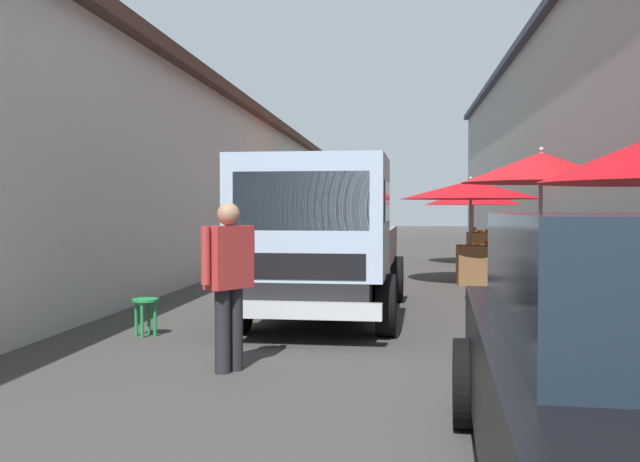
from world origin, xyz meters
The scene contains 11 objects.
ground centered at (13.50, 0.00, 0.00)m, with size 90.00×90.00×0.00m, color #3D3A38.
building_left_whitewash centered at (15.75, 7.43, 2.14)m, with size 49.80×7.50×4.26m.
fruit_stall_near_left centered at (18.91, 2.86, 1.69)m, with size 2.43×2.43×2.22m.
fruit_stall_far_right centered at (17.95, -2.00, 1.62)m, with size 2.57×2.57×2.10m.
fruit_stall_far_left centered at (12.83, -1.44, 1.65)m, with size 2.75×2.75×2.10m.
fruit_stall_mid_lane centered at (9.13, -2.07, 1.81)m, with size 2.25×2.25×2.35m.
delivery_truck centered at (7.66, 0.94, 1.04)m, with size 4.97×2.08×2.08m.
vendor_by_crates centered at (5.01, 1.47, 0.87)m, with size 0.53×0.41×1.53m.
vendor_in_shade centered at (12.81, 2.11, 0.95)m, with size 0.65×0.22×1.64m.
parked_scooter centered at (15.40, 2.69, 0.45)m, with size 1.69×0.37×1.14m.
plastic_stool centered at (6.63, 2.85, 0.33)m, with size 0.30×0.30×0.43m.
Camera 1 is at (-1.19, -0.07, 1.47)m, focal length 39.68 mm.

